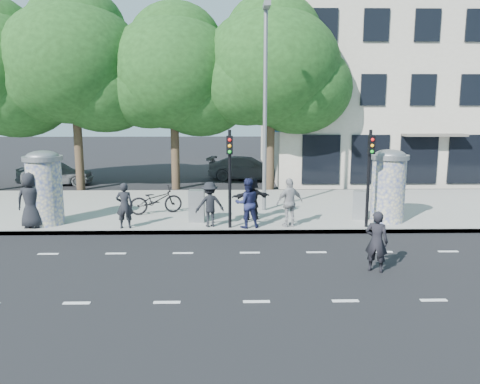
{
  "coord_description": "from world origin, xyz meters",
  "views": [
    {
      "loc": [
        -0.57,
        -12.05,
        4.27
      ],
      "look_at": [
        -0.25,
        3.5,
        1.48
      ],
      "focal_mm": 35.0,
      "sensor_mm": 36.0,
      "label": 1
    }
  ],
  "objects_px": {
    "cabinet_right": "(360,205)",
    "man_road": "(377,241)",
    "ped_e": "(290,203)",
    "bicycle": "(156,200)",
    "traffic_pole_near": "(230,169)",
    "car_left": "(56,173)",
    "car_right": "(247,168)",
    "street_lamp": "(265,95)",
    "ped_a": "(31,200)",
    "ped_c": "(247,203)",
    "ped_d": "(210,204)",
    "traffic_pole_far": "(369,168)",
    "ped_f": "(252,198)",
    "cabinet_left": "(197,206)",
    "ped_b": "(125,206)",
    "ad_column_left": "(45,186)",
    "ad_column_right": "(388,184)"
  },
  "relations": [
    {
      "from": "ped_d",
      "to": "cabinet_right",
      "type": "xyz_separation_m",
      "value": [
        5.59,
        0.97,
        -0.25
      ]
    },
    {
      "from": "bicycle",
      "to": "man_road",
      "type": "bearing_deg",
      "value": -153.23
    },
    {
      "from": "cabinet_right",
      "to": "car_left",
      "type": "distance_m",
      "value": 17.33
    },
    {
      "from": "cabinet_left",
      "to": "ped_b",
      "type": "bearing_deg",
      "value": -156.06
    },
    {
      "from": "traffic_pole_far",
      "to": "ped_c",
      "type": "relative_size",
      "value": 1.95
    },
    {
      "from": "traffic_pole_near",
      "to": "bicycle",
      "type": "relative_size",
      "value": 1.64
    },
    {
      "from": "ad_column_right",
      "to": "man_road",
      "type": "xyz_separation_m",
      "value": [
        -1.94,
        -4.96,
        -0.72
      ]
    },
    {
      "from": "traffic_pole_near",
      "to": "ped_a",
      "type": "height_order",
      "value": "traffic_pole_near"
    },
    {
      "from": "ad_column_right",
      "to": "ped_f",
      "type": "bearing_deg",
      "value": 175.89
    },
    {
      "from": "car_left",
      "to": "ped_a",
      "type": "bearing_deg",
      "value": -168.38
    },
    {
      "from": "ad_column_right",
      "to": "car_right",
      "type": "distance_m",
      "value": 12.36
    },
    {
      "from": "ad_column_left",
      "to": "traffic_pole_far",
      "type": "height_order",
      "value": "traffic_pole_far"
    },
    {
      "from": "ad_column_left",
      "to": "ped_e",
      "type": "bearing_deg",
      "value": -3.58
    },
    {
      "from": "ad_column_right",
      "to": "ped_a",
      "type": "distance_m",
      "value": 12.73
    },
    {
      "from": "ad_column_right",
      "to": "street_lamp",
      "type": "height_order",
      "value": "street_lamp"
    },
    {
      "from": "street_lamp",
      "to": "cabinet_right",
      "type": "height_order",
      "value": "street_lamp"
    },
    {
      "from": "man_road",
      "to": "bicycle",
      "type": "xyz_separation_m",
      "value": [
        -6.79,
        6.37,
        -0.12
      ]
    },
    {
      "from": "ped_c",
      "to": "man_road",
      "type": "distance_m",
      "value": 5.25
    },
    {
      "from": "ped_d",
      "to": "cabinet_right",
      "type": "distance_m",
      "value": 5.68
    },
    {
      "from": "ped_c",
      "to": "cabinet_left",
      "type": "distance_m",
      "value": 2.05
    },
    {
      "from": "street_lamp",
      "to": "ped_a",
      "type": "relative_size",
      "value": 4.08
    },
    {
      "from": "ped_e",
      "to": "cabinet_left",
      "type": "relative_size",
      "value": 1.46
    },
    {
      "from": "car_right",
      "to": "bicycle",
      "type": "bearing_deg",
      "value": 168.96
    },
    {
      "from": "ped_e",
      "to": "car_left",
      "type": "distance_m",
      "value": 15.71
    },
    {
      "from": "ped_d",
      "to": "car_left",
      "type": "relative_size",
      "value": 0.39
    },
    {
      "from": "traffic_pole_far",
      "to": "ped_d",
      "type": "relative_size",
      "value": 2.14
    },
    {
      "from": "cabinet_right",
      "to": "ped_d",
      "type": "bearing_deg",
      "value": -149.03
    },
    {
      "from": "ped_d",
      "to": "man_road",
      "type": "relative_size",
      "value": 0.97
    },
    {
      "from": "traffic_pole_near",
      "to": "ped_c",
      "type": "height_order",
      "value": "traffic_pole_near"
    },
    {
      "from": "ped_d",
      "to": "cabinet_right",
      "type": "bearing_deg",
      "value": 174.7
    },
    {
      "from": "traffic_pole_near",
      "to": "ped_c",
      "type": "relative_size",
      "value": 1.95
    },
    {
      "from": "bicycle",
      "to": "ped_f",
      "type": "bearing_deg",
      "value": -125.74
    },
    {
      "from": "ped_d",
      "to": "car_left",
      "type": "xyz_separation_m",
      "value": [
        -9.11,
        10.14,
        -0.26
      ]
    },
    {
      "from": "ped_d",
      "to": "ped_c",
      "type": "bearing_deg",
      "value": 156.5
    },
    {
      "from": "street_lamp",
      "to": "ped_e",
      "type": "bearing_deg",
      "value": -75.4
    },
    {
      "from": "ped_e",
      "to": "bicycle",
      "type": "height_order",
      "value": "ped_e"
    },
    {
      "from": "traffic_pole_near",
      "to": "car_right",
      "type": "xyz_separation_m",
      "value": [
        1.04,
        12.28,
        -1.54
      ]
    },
    {
      "from": "ped_a",
      "to": "ped_e",
      "type": "xyz_separation_m",
      "value": [
        9.0,
        -0.03,
        -0.12
      ]
    },
    {
      "from": "ped_b",
      "to": "ped_e",
      "type": "bearing_deg",
      "value": 178.45
    },
    {
      "from": "ped_e",
      "to": "ped_f",
      "type": "distance_m",
      "value": 1.69
    },
    {
      "from": "traffic_pole_far",
      "to": "ped_c",
      "type": "bearing_deg",
      "value": 179.22
    },
    {
      "from": "street_lamp",
      "to": "bicycle",
      "type": "bearing_deg",
      "value": -173.09
    },
    {
      "from": "man_road",
      "to": "bicycle",
      "type": "bearing_deg",
      "value": -15.26
    },
    {
      "from": "ad_column_left",
      "to": "man_road",
      "type": "distance_m",
      "value": 11.52
    },
    {
      "from": "ped_a",
      "to": "car_left",
      "type": "distance_m",
      "value": 10.62
    },
    {
      "from": "cabinet_left",
      "to": "bicycle",
      "type": "bearing_deg",
      "value": 145.06
    },
    {
      "from": "cabinet_right",
      "to": "man_road",
      "type": "bearing_deg",
      "value": -79.79
    },
    {
      "from": "ped_f",
      "to": "cabinet_right",
      "type": "bearing_deg",
      "value": 162.67
    },
    {
      "from": "man_road",
      "to": "car_right",
      "type": "bearing_deg",
      "value": -52.27
    },
    {
      "from": "traffic_pole_far",
      "to": "ped_d",
      "type": "distance_m",
      "value": 5.66
    }
  ]
}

